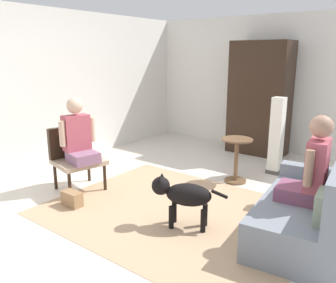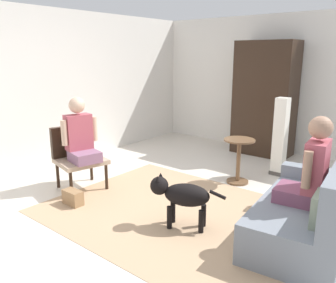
{
  "view_description": "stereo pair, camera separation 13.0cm",
  "coord_description": "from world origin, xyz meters",
  "px_view_note": "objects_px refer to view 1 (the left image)",
  "views": [
    {
      "loc": [
        2.22,
        -3.19,
        1.83
      ],
      "look_at": [
        -0.2,
        -0.02,
        0.82
      ],
      "focal_mm": 36.95,
      "sensor_mm": 36.0,
      "label": 1
    },
    {
      "loc": [
        2.32,
        -3.11,
        1.83
      ],
      "look_at": [
        -0.2,
        -0.02,
        0.82
      ],
      "focal_mm": 36.95,
      "sensor_mm": 36.0,
      "label": 2
    }
  ],
  "objects_px": {
    "couch": "(312,211)",
    "person_on_armchair": "(78,136)",
    "dog": "(183,194)",
    "round_end_table": "(236,157)",
    "armoire_cabinet": "(260,99)",
    "column_lamp": "(276,137)",
    "handbag": "(72,199)",
    "person_on_couch": "(311,167)",
    "armchair": "(75,153)"
  },
  "relations": [
    {
      "from": "round_end_table",
      "to": "column_lamp",
      "type": "height_order",
      "value": "column_lamp"
    },
    {
      "from": "round_end_table",
      "to": "dog",
      "type": "height_order",
      "value": "round_end_table"
    },
    {
      "from": "couch",
      "to": "dog",
      "type": "relative_size",
      "value": 2.19
    },
    {
      "from": "dog",
      "to": "handbag",
      "type": "xyz_separation_m",
      "value": [
        -1.39,
        -0.4,
        -0.28
      ]
    },
    {
      "from": "person_on_armchair",
      "to": "armoire_cabinet",
      "type": "relative_size",
      "value": 0.41
    },
    {
      "from": "person_on_armchair",
      "to": "column_lamp",
      "type": "relative_size",
      "value": 0.71
    },
    {
      "from": "armchair",
      "to": "person_on_couch",
      "type": "relative_size",
      "value": 0.98
    },
    {
      "from": "person_on_armchair",
      "to": "column_lamp",
      "type": "bearing_deg",
      "value": 51.13
    },
    {
      "from": "armchair",
      "to": "person_on_couch",
      "type": "distance_m",
      "value": 3.04
    },
    {
      "from": "armchair",
      "to": "person_on_armchair",
      "type": "xyz_separation_m",
      "value": [
        0.14,
        -0.03,
        0.27
      ]
    },
    {
      "from": "column_lamp",
      "to": "handbag",
      "type": "relative_size",
      "value": 4.5
    },
    {
      "from": "person_on_couch",
      "to": "column_lamp",
      "type": "relative_size",
      "value": 0.73
    },
    {
      "from": "round_end_table",
      "to": "armchair",
      "type": "bearing_deg",
      "value": -137.43
    },
    {
      "from": "dog",
      "to": "armoire_cabinet",
      "type": "relative_size",
      "value": 0.37
    },
    {
      "from": "handbag",
      "to": "armoire_cabinet",
      "type": "bearing_deg",
      "value": 77.33
    },
    {
      "from": "armchair",
      "to": "person_on_couch",
      "type": "xyz_separation_m",
      "value": [
        2.99,
        0.53,
        0.26
      ]
    },
    {
      "from": "couch",
      "to": "person_on_armchair",
      "type": "bearing_deg",
      "value": -168.53
    },
    {
      "from": "handbag",
      "to": "column_lamp",
      "type": "bearing_deg",
      "value": 60.55
    },
    {
      "from": "couch",
      "to": "round_end_table",
      "type": "bearing_deg",
      "value": 143.23
    },
    {
      "from": "round_end_table",
      "to": "dog",
      "type": "xyz_separation_m",
      "value": [
        0.17,
        -1.59,
        -0.01
      ]
    },
    {
      "from": "couch",
      "to": "column_lamp",
      "type": "bearing_deg",
      "value": 120.81
    },
    {
      "from": "armoire_cabinet",
      "to": "handbag",
      "type": "bearing_deg",
      "value": -102.67
    },
    {
      "from": "dog",
      "to": "handbag",
      "type": "bearing_deg",
      "value": -163.86
    },
    {
      "from": "person_on_couch",
      "to": "armoire_cabinet",
      "type": "bearing_deg",
      "value": 122.02
    },
    {
      "from": "round_end_table",
      "to": "armoire_cabinet",
      "type": "relative_size",
      "value": 0.32
    },
    {
      "from": "person_on_couch",
      "to": "handbag",
      "type": "relative_size",
      "value": 3.29
    },
    {
      "from": "person_on_couch",
      "to": "armoire_cabinet",
      "type": "relative_size",
      "value": 0.42
    },
    {
      "from": "column_lamp",
      "to": "armoire_cabinet",
      "type": "distance_m",
      "value": 1.27
    },
    {
      "from": "handbag",
      "to": "dog",
      "type": "bearing_deg",
      "value": 16.14
    },
    {
      "from": "column_lamp",
      "to": "armchair",
      "type": "bearing_deg",
      "value": -131.33
    },
    {
      "from": "couch",
      "to": "handbag",
      "type": "bearing_deg",
      "value": -158.8
    },
    {
      "from": "round_end_table",
      "to": "person_on_couch",
      "type": "bearing_deg",
      "value": -38.32
    },
    {
      "from": "armchair",
      "to": "armoire_cabinet",
      "type": "xyz_separation_m",
      "value": [
        1.29,
        3.24,
        0.53
      ]
    },
    {
      "from": "couch",
      "to": "person_on_armchair",
      "type": "distance_m",
      "value": 2.99
    },
    {
      "from": "person_on_couch",
      "to": "handbag",
      "type": "bearing_deg",
      "value": -158.92
    },
    {
      "from": "couch",
      "to": "column_lamp",
      "type": "relative_size",
      "value": 1.41
    },
    {
      "from": "armoire_cabinet",
      "to": "column_lamp",
      "type": "bearing_deg",
      "value": -53.54
    },
    {
      "from": "person_on_armchair",
      "to": "dog",
      "type": "height_order",
      "value": "person_on_armchair"
    },
    {
      "from": "handbag",
      "to": "person_on_armchair",
      "type": "bearing_deg",
      "value": 128.8
    },
    {
      "from": "column_lamp",
      "to": "handbag",
      "type": "xyz_separation_m",
      "value": [
        -1.53,
        -2.72,
        -0.5
      ]
    },
    {
      "from": "person_on_couch",
      "to": "column_lamp",
      "type": "distance_m",
      "value": 2.01
    },
    {
      "from": "armoire_cabinet",
      "to": "round_end_table",
      "type": "bearing_deg",
      "value": -76.72
    },
    {
      "from": "person_on_couch",
      "to": "dog",
      "type": "distance_m",
      "value": 1.32
    },
    {
      "from": "person_on_armchair",
      "to": "dog",
      "type": "relative_size",
      "value": 1.1
    },
    {
      "from": "couch",
      "to": "round_end_table",
      "type": "relative_size",
      "value": 2.58
    },
    {
      "from": "round_end_table",
      "to": "handbag",
      "type": "xyz_separation_m",
      "value": [
        -1.22,
        -1.99,
        -0.29
      ]
    },
    {
      "from": "couch",
      "to": "round_end_table",
      "type": "xyz_separation_m",
      "value": [
        -1.34,
        1.0,
        0.08
      ]
    },
    {
      "from": "handbag",
      "to": "couch",
      "type": "bearing_deg",
      "value": 21.2
    },
    {
      "from": "person_on_couch",
      "to": "dog",
      "type": "xyz_separation_m",
      "value": [
        -1.13,
        -0.57,
        -0.38
      ]
    },
    {
      "from": "armoire_cabinet",
      "to": "handbag",
      "type": "height_order",
      "value": "armoire_cabinet"
    }
  ]
}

